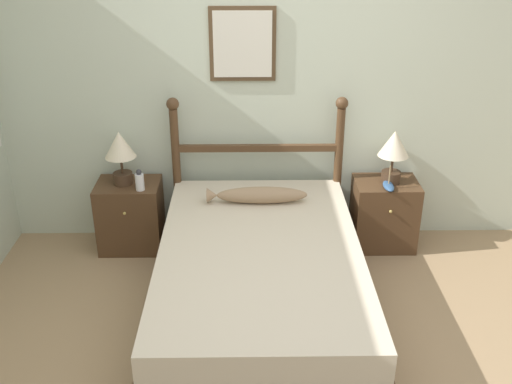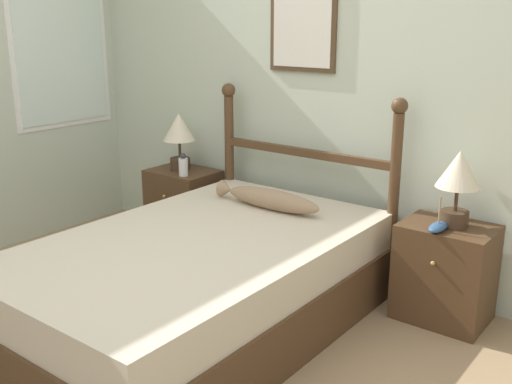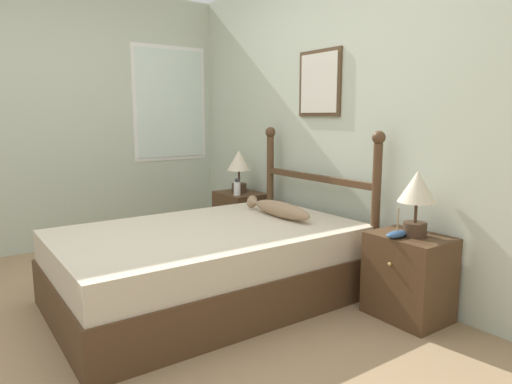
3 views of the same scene
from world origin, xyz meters
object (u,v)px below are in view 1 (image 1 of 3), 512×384
(nightstand_left, at_px, (131,215))
(table_lamp_left, at_px, (120,150))
(table_lamp_right, at_px, (394,149))
(model_boat, at_px, (388,186))
(bottle, at_px, (140,181))
(fish_pillow, at_px, (258,195))
(bed, at_px, (260,282))
(nightstand_right, at_px, (384,214))

(nightstand_left, bearing_deg, table_lamp_left, 168.39)
(nightstand_left, height_order, table_lamp_right, table_lamp_right)
(model_boat, bearing_deg, table_lamp_right, 70.95)
(table_lamp_right, height_order, bottle, table_lamp_right)
(fish_pillow, bearing_deg, nightstand_left, 163.89)
(bed, relative_size, nightstand_left, 3.78)
(nightstand_left, height_order, fish_pillow, fish_pillow)
(table_lamp_right, xyz_separation_m, bottle, (-1.91, -0.11, -0.20))
(bed, distance_m, fish_pillow, 0.71)
(bed, bearing_deg, table_lamp_left, 138.10)
(bed, height_order, nightstand_left, nightstand_left)
(table_lamp_left, distance_m, fish_pillow, 1.10)
(table_lamp_right, bearing_deg, nightstand_left, 179.99)
(table_lamp_right, bearing_deg, nightstand_right, 179.46)
(table_lamp_right, bearing_deg, bottle, -176.65)
(table_lamp_left, height_order, bottle, table_lamp_left)
(nightstand_left, distance_m, table_lamp_left, 0.56)
(table_lamp_left, bearing_deg, model_boat, -3.55)
(nightstand_left, bearing_deg, bed, -42.54)
(nightstand_right, height_order, fish_pillow, fish_pillow)
(table_lamp_right, relative_size, fish_pillow, 0.57)
(bed, xyz_separation_m, nightstand_left, (-1.00, 0.92, 0.02))
(nightstand_right, relative_size, model_boat, 2.94)
(bed, distance_m, table_lamp_right, 1.49)
(nightstand_left, xyz_separation_m, bottle, (0.12, -0.11, 0.35))
(table_lamp_left, height_order, table_lamp_right, same)
(bed, bearing_deg, bottle, 137.58)
(table_lamp_right, relative_size, model_boat, 2.23)
(bed, height_order, model_boat, model_boat)
(nightstand_left, distance_m, bottle, 0.39)
(table_lamp_right, height_order, model_boat, table_lamp_right)
(nightstand_right, relative_size, table_lamp_left, 1.32)
(nightstand_left, relative_size, table_lamp_left, 1.32)
(nightstand_left, bearing_deg, bottle, -43.43)
(nightstand_right, height_order, bottle, bottle)
(bed, distance_m, bottle, 1.25)
(table_lamp_left, bearing_deg, fish_pillow, -15.98)
(bed, relative_size, fish_pillow, 2.87)
(model_boat, bearing_deg, nightstand_left, 176.57)
(nightstand_right, relative_size, table_lamp_right, 1.32)
(nightstand_right, xyz_separation_m, bottle, (-1.89, -0.11, 0.35))
(bed, xyz_separation_m, bottle, (-0.89, 0.81, 0.37))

